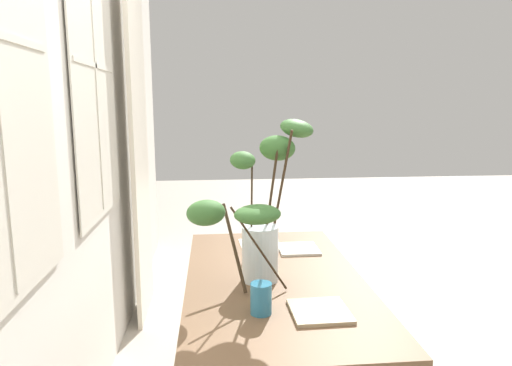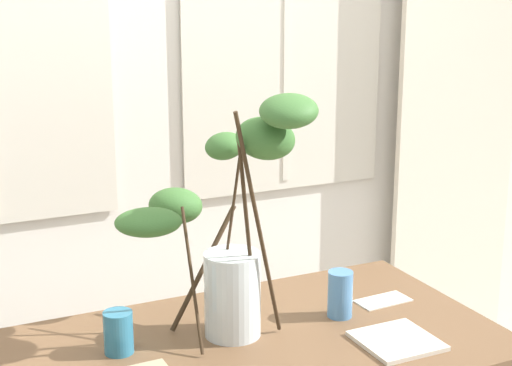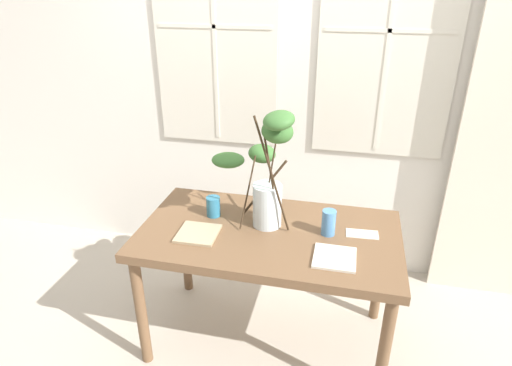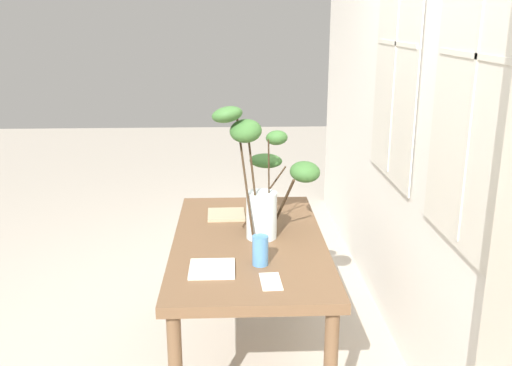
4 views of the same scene
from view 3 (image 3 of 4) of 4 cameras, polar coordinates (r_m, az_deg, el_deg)
ground at (r=2.78m, az=1.51°, el=-19.59°), size 14.00×14.00×0.00m
back_wall_with_windows at (r=2.93m, az=5.52°, el=13.14°), size 5.72×0.14×2.67m
dining_table at (r=2.35m, az=1.69°, el=-8.12°), size 1.38×0.76×0.75m
vase_with_branches at (r=2.24m, az=1.08°, el=1.46°), size 0.50×0.59×0.70m
drinking_glass_blue_left at (r=2.44m, az=-5.66°, el=-3.11°), size 0.08×0.08×0.11m
drinking_glass_blue_right at (r=2.28m, az=9.59°, el=-5.18°), size 0.07×0.07×0.14m
plate_square_left at (r=2.29m, az=-7.70°, el=-6.64°), size 0.21×0.21×0.01m
plate_square_right at (r=2.13m, az=10.37°, el=-9.69°), size 0.20×0.20×0.01m
napkin_folded at (r=2.35m, az=13.87°, el=-6.56°), size 0.17×0.09×0.00m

